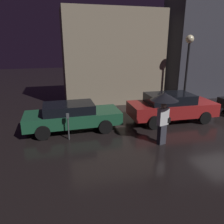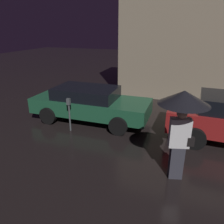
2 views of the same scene
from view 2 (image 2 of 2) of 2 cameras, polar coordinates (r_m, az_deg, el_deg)
building_facade_left at (r=12.45m, az=19.95°, el=18.38°), size 6.82×3.00×6.24m
parked_car_green at (r=8.59m, az=-5.82°, el=2.38°), size 4.57×1.94×1.34m
pedestrian_with_umbrella at (r=5.07m, az=17.94°, el=0.27°), size 1.13×1.13×2.23m
parking_meter at (r=7.77m, az=-11.12°, el=0.24°), size 0.12×0.10×1.21m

